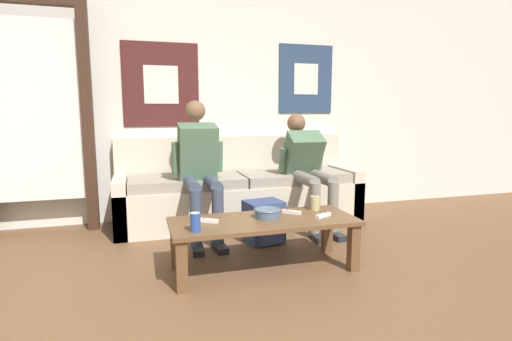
# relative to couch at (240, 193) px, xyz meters

# --- Properties ---
(wall_back) EXTENTS (10.00, 0.07, 2.55)m
(wall_back) POSITION_rel_couch_xyz_m (-0.24, 0.36, 0.98)
(wall_back) COLOR silver
(wall_back) RESTS_ON ground_plane
(door_frame) EXTENTS (1.00, 0.10, 2.15)m
(door_frame) POSITION_rel_couch_xyz_m (-1.87, 0.14, 0.90)
(door_frame) COLOR #382319
(door_frame) RESTS_ON ground_plane
(couch) EXTENTS (2.44, 0.73, 0.87)m
(couch) POSITION_rel_couch_xyz_m (0.00, 0.00, 0.00)
(couch) COLOR beige
(couch) RESTS_ON ground_plane
(coffee_table) EXTENTS (1.32, 0.53, 0.37)m
(coffee_table) POSITION_rel_couch_xyz_m (-0.15, -1.28, 0.01)
(coffee_table) COLOR brown
(coffee_table) RESTS_ON ground_plane
(person_seated_adult) EXTENTS (0.47, 0.84, 1.23)m
(person_seated_adult) POSITION_rel_couch_xyz_m (-0.47, -0.38, 0.37)
(person_seated_adult) COLOR #384256
(person_seated_adult) RESTS_ON ground_plane
(person_seated_teen) EXTENTS (0.47, 0.96, 1.10)m
(person_seated_teen) POSITION_rel_couch_xyz_m (0.59, -0.34, 0.32)
(person_seated_teen) COLOR gray
(person_seated_teen) RESTS_ON ground_plane
(backpack) EXTENTS (0.35, 0.32, 0.36)m
(backpack) POSITION_rel_couch_xyz_m (0.04, -0.72, -0.12)
(backpack) COLOR navy
(backpack) RESTS_ON ground_plane
(ceramic_bowl) EXTENTS (0.19, 0.19, 0.07)m
(ceramic_bowl) POSITION_rel_couch_xyz_m (-0.11, -1.24, 0.11)
(ceramic_bowl) COLOR #475B75
(ceramic_bowl) RESTS_ON coffee_table
(pillar_candle) EXTENTS (0.07, 0.07, 0.12)m
(pillar_candle) POSITION_rel_couch_xyz_m (0.32, -1.13, 0.13)
(pillar_candle) COLOR tan
(pillar_candle) RESTS_ON coffee_table
(drink_can_blue) EXTENTS (0.07, 0.07, 0.12)m
(drink_can_blue) POSITION_rel_couch_xyz_m (-0.65, -1.43, 0.14)
(drink_can_blue) COLOR #28479E
(drink_can_blue) RESTS_ON coffee_table
(game_controller_near_left) EXTENTS (0.14, 0.11, 0.03)m
(game_controller_near_left) POSITION_rel_couch_xyz_m (-0.54, -1.24, 0.09)
(game_controller_near_left) COLOR white
(game_controller_near_left) RESTS_ON coffee_table
(game_controller_near_right) EXTENTS (0.14, 0.09, 0.03)m
(game_controller_near_right) POSITION_rel_couch_xyz_m (0.29, -1.34, 0.09)
(game_controller_near_right) COLOR white
(game_controller_near_right) RESTS_ON coffee_table
(game_controller_far_center) EXTENTS (0.13, 0.12, 0.03)m
(game_controller_far_center) POSITION_rel_couch_xyz_m (0.10, -1.19, 0.09)
(game_controller_far_center) COLOR white
(game_controller_far_center) RESTS_ON coffee_table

